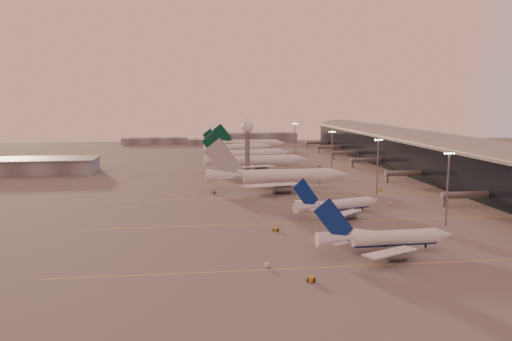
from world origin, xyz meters
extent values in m
plane|color=#575454|center=(0.00, 0.00, 0.00)|extent=(700.00, 700.00, 0.00)
cube|color=#EFE654|center=(30.00, -35.00, 0.01)|extent=(180.00, 0.25, 0.02)
cube|color=#EFE654|center=(30.00, 10.00, 0.01)|extent=(180.00, 0.25, 0.02)
cube|color=#EFE654|center=(30.00, 55.00, 0.01)|extent=(180.00, 0.25, 0.02)
cube|color=#EFE654|center=(30.00, 100.00, 0.01)|extent=(180.00, 0.25, 0.02)
cube|color=#EFE654|center=(30.00, 150.00, 0.01)|extent=(180.00, 0.25, 0.02)
cube|color=black|center=(108.00, 110.00, 9.00)|extent=(36.00, 360.00, 18.00)
cylinder|color=slate|center=(108.00, 110.00, 18.00)|extent=(10.08, 360.00, 10.08)
cube|color=slate|center=(108.00, 110.00, 18.20)|extent=(40.00, 362.00, 0.80)
cylinder|color=slate|center=(82.00, 28.00, 4.50)|extent=(22.00, 2.80, 2.80)
cube|color=slate|center=(72.00, 28.00, 2.20)|extent=(1.20, 1.20, 4.40)
cylinder|color=slate|center=(82.00, 86.00, 4.50)|extent=(22.00, 2.80, 2.80)
cube|color=slate|center=(72.00, 86.00, 2.20)|extent=(1.20, 1.20, 4.40)
cylinder|color=slate|center=(82.00, 142.00, 4.50)|extent=(22.00, 2.80, 2.80)
cube|color=slate|center=(72.00, 142.00, 2.20)|extent=(1.20, 1.20, 4.40)
cylinder|color=slate|center=(82.00, 184.00, 4.50)|extent=(22.00, 2.80, 2.80)
cube|color=slate|center=(72.00, 184.00, 2.20)|extent=(1.20, 1.20, 4.40)
cylinder|color=slate|center=(82.00, 226.00, 4.50)|extent=(22.00, 2.80, 2.80)
cube|color=slate|center=(72.00, 226.00, 2.20)|extent=(1.20, 1.20, 4.40)
cylinder|color=slate|center=(82.00, 266.00, 4.50)|extent=(22.00, 2.80, 2.80)
cube|color=slate|center=(72.00, 266.00, 2.20)|extent=(1.20, 1.20, 4.40)
cube|color=slate|center=(-120.00, 140.00, 4.00)|extent=(80.00, 25.00, 8.00)
cube|color=slate|center=(-120.00, 140.00, 8.20)|extent=(82.00, 27.00, 0.60)
cylinder|color=slate|center=(5.00, 120.00, 11.00)|extent=(2.60, 2.60, 22.00)
cylinder|color=slate|center=(5.00, 120.00, 22.50)|extent=(5.20, 5.20, 1.20)
sphere|color=white|center=(5.00, 120.00, 26.40)|extent=(6.40, 6.40, 6.40)
cylinder|color=slate|center=(5.00, 120.00, 30.10)|extent=(0.16, 0.16, 2.00)
cylinder|color=slate|center=(58.00, 0.00, 12.50)|extent=(0.56, 0.56, 25.00)
cube|color=slate|center=(58.00, 0.00, 24.50)|extent=(3.60, 0.25, 0.25)
sphere|color=#FFEABF|center=(56.50, 0.00, 24.10)|extent=(0.56, 0.56, 0.56)
sphere|color=#FFEABF|center=(57.50, 0.00, 24.10)|extent=(0.56, 0.56, 0.56)
sphere|color=#FFEABF|center=(58.50, 0.00, 24.10)|extent=(0.56, 0.56, 0.56)
sphere|color=#FFEABF|center=(59.50, 0.00, 24.10)|extent=(0.56, 0.56, 0.56)
cylinder|color=slate|center=(55.00, 55.00, 12.50)|extent=(0.56, 0.56, 25.00)
cube|color=slate|center=(55.00, 55.00, 24.50)|extent=(3.60, 0.25, 0.25)
sphere|color=#FFEABF|center=(53.50, 55.00, 24.10)|extent=(0.56, 0.56, 0.56)
sphere|color=#FFEABF|center=(54.50, 55.00, 24.10)|extent=(0.56, 0.56, 0.56)
sphere|color=#FFEABF|center=(55.50, 55.00, 24.10)|extent=(0.56, 0.56, 0.56)
sphere|color=#FFEABF|center=(56.50, 55.00, 24.10)|extent=(0.56, 0.56, 0.56)
cylinder|color=slate|center=(50.00, 110.00, 12.50)|extent=(0.56, 0.56, 25.00)
cube|color=slate|center=(50.00, 110.00, 24.50)|extent=(3.60, 0.25, 0.25)
sphere|color=#FFEABF|center=(48.50, 110.00, 24.10)|extent=(0.56, 0.56, 0.56)
sphere|color=#FFEABF|center=(49.50, 110.00, 24.10)|extent=(0.56, 0.56, 0.56)
sphere|color=#FFEABF|center=(50.50, 110.00, 24.10)|extent=(0.56, 0.56, 0.56)
sphere|color=#FFEABF|center=(51.50, 110.00, 24.10)|extent=(0.56, 0.56, 0.56)
cylinder|color=slate|center=(48.00, 200.00, 12.50)|extent=(0.56, 0.56, 25.00)
cube|color=slate|center=(48.00, 200.00, 24.50)|extent=(3.60, 0.25, 0.25)
sphere|color=#FFEABF|center=(46.50, 200.00, 24.10)|extent=(0.56, 0.56, 0.56)
sphere|color=#FFEABF|center=(47.50, 200.00, 24.10)|extent=(0.56, 0.56, 0.56)
sphere|color=#FFEABF|center=(48.50, 200.00, 24.10)|extent=(0.56, 0.56, 0.56)
sphere|color=#FFEABF|center=(49.50, 200.00, 24.10)|extent=(0.56, 0.56, 0.56)
cube|color=slate|center=(-60.00, 320.00, 3.00)|extent=(60.00, 18.00, 6.00)
cube|color=slate|center=(30.00, 330.00, 4.50)|extent=(90.00, 20.00, 9.00)
cube|color=slate|center=(-10.00, 310.00, 2.50)|extent=(40.00, 15.00, 5.00)
cylinder|color=white|center=(30.21, -24.54, 3.36)|extent=(24.37, 5.24, 4.12)
cylinder|color=navy|center=(30.21, -24.54, 2.43)|extent=(23.83, 4.07, 2.97)
cone|color=white|center=(44.64, -23.87, 3.36)|extent=(4.87, 4.33, 4.12)
cone|color=white|center=(13.05, -25.34, 3.88)|extent=(10.33, 4.59, 4.12)
cube|color=white|center=(24.74, -34.95, 2.64)|extent=(17.13, 12.42, 1.30)
cylinder|color=slate|center=(27.58, -32.42, 0.76)|extent=(4.80, 2.89, 2.68)
cube|color=slate|center=(27.58, -32.42, 1.92)|extent=(0.34, 0.29, 1.65)
cube|color=white|center=(23.80, -14.69, 2.64)|extent=(17.56, 11.16, 1.30)
cylinder|color=slate|center=(26.86, -16.95, 0.76)|extent=(4.80, 2.89, 2.68)
cube|color=slate|center=(26.86, -16.95, 1.92)|extent=(0.34, 0.29, 1.65)
cube|color=navy|center=(12.54, -25.36, 8.97)|extent=(11.31, 0.91, 12.28)
cube|color=white|center=(13.30, -30.02, 3.98)|extent=(4.95, 3.79, 0.27)
cube|color=white|center=(12.87, -20.66, 3.98)|extent=(5.00, 3.47, 0.27)
cylinder|color=black|center=(39.40, -24.11, 0.54)|extent=(0.54, 0.54, 1.08)
cylinder|color=black|center=(28.15, -22.25, 0.60)|extent=(1.22, 0.60, 1.19)
cylinder|color=black|center=(28.37, -27.02, 0.60)|extent=(1.22, 0.60, 1.19)
cylinder|color=white|center=(29.69, 20.89, 3.12)|extent=(22.46, 11.06, 3.82)
cylinder|color=navy|center=(29.69, 20.89, 2.26)|extent=(21.68, 9.90, 2.75)
cone|color=white|center=(42.33, 25.34, 3.12)|extent=(5.37, 5.05, 3.82)
cone|color=white|center=(14.65, 15.60, 3.60)|extent=(10.15, 6.73, 3.82)
cube|color=white|center=(27.61, 10.19, 2.45)|extent=(13.77, 14.51, 1.20)
cylinder|color=slate|center=(29.45, 13.19, 0.70)|extent=(4.93, 3.79, 2.49)
cube|color=slate|center=(29.45, 13.19, 1.78)|extent=(0.37, 0.34, 1.53)
cube|color=white|center=(21.36, 27.94, 2.45)|extent=(16.63, 6.15, 1.20)
cylinder|color=slate|center=(24.68, 26.75, 0.70)|extent=(4.93, 3.79, 2.49)
cube|color=slate|center=(24.68, 26.75, 1.78)|extent=(0.37, 0.34, 1.53)
cube|color=navy|center=(14.21, 15.45, 8.33)|extent=(10.02, 3.82, 11.40)
cube|color=white|center=(16.12, 11.51, 3.69)|extent=(4.21, 4.24, 0.25)
cube|color=white|center=(13.24, 19.71, 3.69)|extent=(4.51, 2.12, 0.25)
cylinder|color=black|center=(37.74, 23.73, 0.50)|extent=(0.50, 0.50, 1.01)
cylinder|color=black|center=(27.24, 22.38, 0.55)|extent=(1.21, 0.84, 1.11)
cylinder|color=black|center=(28.71, 18.20, 0.55)|extent=(1.21, 0.84, 1.11)
cylinder|color=white|center=(19.19, 76.05, 4.48)|extent=(41.41, 6.93, 6.46)
cylinder|color=white|center=(19.19, 76.05, 3.03)|extent=(40.56, 5.12, 4.65)
cone|color=white|center=(43.85, 76.33, 4.48)|extent=(8.07, 6.55, 6.46)
cone|color=white|center=(-10.14, 75.71, 5.29)|extent=(17.41, 6.66, 6.46)
cube|color=white|center=(9.30, 58.74, 3.35)|extent=(29.33, 20.26, 1.92)
cylinder|color=slate|center=(14.25, 62.86, 0.73)|extent=(8.05, 4.29, 4.20)
cube|color=slate|center=(14.25, 62.86, 2.22)|extent=(0.32, 0.26, 2.58)
cube|color=white|center=(8.91, 93.12, 3.35)|extent=(29.51, 19.73, 1.92)
cylinder|color=slate|center=(13.95, 89.11, 0.73)|extent=(8.05, 4.29, 4.20)
cube|color=slate|center=(13.95, 89.11, 2.22)|extent=(0.32, 0.26, 2.58)
cube|color=#9FA2A6|center=(-11.01, 75.70, 12.92)|extent=(17.90, 0.57, 19.17)
cube|color=white|center=(-10.40, 67.70, 5.45)|extent=(8.50, 6.27, 0.26)
cube|color=white|center=(-10.58, 83.70, 5.45)|extent=(8.51, 6.14, 0.26)
cylinder|color=black|center=(34.89, 76.23, 0.52)|extent=(0.52, 0.52, 1.04)
cylinder|color=black|center=(15.83, 78.30, 0.57)|extent=(1.15, 0.53, 1.15)
cylinder|color=black|center=(15.88, 73.72, 0.57)|extent=(1.15, 0.53, 1.15)
cylinder|color=white|center=(16.72, 137.03, 4.38)|extent=(38.81, 9.45, 6.20)
cylinder|color=white|center=(16.72, 137.03, 2.99)|extent=(37.89, 7.66, 4.46)
cone|color=white|center=(39.56, 138.99, 4.38)|extent=(7.94, 6.81, 6.20)
cone|color=white|center=(-10.44, 134.71, 5.15)|extent=(16.58, 7.55, 6.20)
cube|color=white|center=(8.67, 120.13, 3.30)|extent=(26.93, 20.57, 1.83)
cylinder|color=slate|center=(13.03, 124.33, 0.75)|extent=(7.75, 4.65, 4.03)
cube|color=slate|center=(13.03, 124.33, 2.21)|extent=(0.34, 0.29, 2.48)
cube|color=white|center=(5.91, 152.33, 3.30)|extent=(28.19, 16.89, 1.83)
cylinder|color=slate|center=(10.92, 148.92, 0.75)|extent=(7.75, 4.65, 4.03)
cube|color=slate|center=(10.92, 148.92, 2.21)|extent=(0.34, 0.29, 2.48)
cube|color=#043728|center=(-11.25, 134.64, 12.55)|extent=(17.02, 1.83, 18.34)
cube|color=white|center=(-10.08, 127.28, 5.31)|extent=(7.81, 6.21, 0.27)
cube|color=white|center=(-11.35, 142.09, 5.31)|extent=(7.94, 5.28, 0.27)
cylinder|color=black|center=(31.27, 138.28, 0.53)|extent=(0.53, 0.53, 1.07)
cylinder|color=black|center=(13.43, 139.11, 0.59)|extent=(1.22, 0.63, 1.18)
cylinder|color=black|center=(13.83, 134.43, 0.59)|extent=(1.22, 0.63, 1.18)
cylinder|color=white|center=(15.95, 178.43, 4.13)|extent=(36.68, 13.08, 5.85)
cylinder|color=white|center=(15.95, 178.43, 2.82)|extent=(35.63, 11.33, 4.21)
cone|color=white|center=(37.13, 182.82, 4.13)|extent=(8.05, 7.15, 5.85)
cone|color=white|center=(-9.23, 173.21, 4.86)|extent=(16.07, 8.81, 5.85)
cube|color=white|center=(10.30, 161.69, 3.11)|extent=(24.14, 21.50, 1.73)
cylinder|color=slate|center=(13.91, 166.12, 0.71)|extent=(7.64, 5.14, 3.80)
cube|color=slate|center=(13.91, 166.12, 2.09)|extent=(0.35, 0.31, 2.34)
cube|color=white|center=(4.12, 191.55, 3.11)|extent=(26.97, 13.24, 1.73)
cylinder|color=slate|center=(9.19, 188.92, 0.71)|extent=(7.64, 5.14, 3.80)
cube|color=slate|center=(9.19, 188.92, 2.09)|extent=(0.35, 0.31, 2.34)
cube|color=#043728|center=(-9.98, 173.06, 11.84)|extent=(15.82, 3.61, 17.30)
cube|color=white|center=(-8.06, 166.29, 5.01)|extent=(7.16, 6.37, 0.25)
cube|color=white|center=(-10.90, 180.03, 5.01)|extent=(7.45, 4.28, 0.25)
cylinder|color=black|center=(29.44, 181.22, 0.50)|extent=(0.50, 0.50, 1.01)
cylinder|color=black|center=(12.64, 180.01, 0.55)|extent=(1.19, 0.72, 1.11)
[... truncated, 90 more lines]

